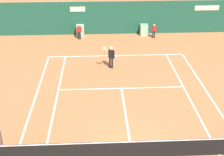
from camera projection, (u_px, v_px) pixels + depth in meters
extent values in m
cube|color=white|center=(116.00, 56.00, 24.18)|extent=(10.60, 0.10, 0.01)
cube|color=white|center=(219.00, 154.00, 13.99)|extent=(0.10, 23.40, 0.01)
cube|color=white|center=(121.00, 88.00, 19.49)|extent=(8.00, 0.10, 0.01)
cube|color=white|center=(126.00, 117.00, 16.65)|extent=(0.10, 6.40, 0.01)
cube|color=white|center=(116.00, 56.00, 24.05)|extent=(0.10, 0.24, 0.01)
cube|color=black|center=(133.00, 149.00, 13.60)|extent=(12.00, 0.03, 0.95)
cube|color=white|center=(133.00, 141.00, 13.39)|extent=(12.00, 0.04, 0.06)
cube|color=#194C38|center=(113.00, 18.00, 28.19)|extent=(25.00, 0.24, 3.02)
cube|color=beige|center=(207.00, 8.00, 28.06)|extent=(2.26, 0.02, 0.44)
cube|color=beige|center=(78.00, 9.00, 27.51)|extent=(1.35, 0.02, 0.44)
cube|color=#8CB793|center=(80.00, 31.00, 28.02)|extent=(0.72, 0.70, 1.05)
cube|color=#8CB793|center=(144.00, 30.00, 28.29)|extent=(0.68, 0.70, 1.00)
cylinder|color=#47474C|center=(0.00, 135.00, 13.89)|extent=(0.07, 0.07, 1.74)
cylinder|color=black|center=(112.00, 63.00, 21.96)|extent=(0.13, 0.13, 0.81)
cylinder|color=black|center=(110.00, 63.00, 22.03)|extent=(0.13, 0.13, 0.81)
cube|color=black|center=(111.00, 54.00, 21.68)|extent=(0.42, 0.35, 0.57)
sphere|color=tan|center=(111.00, 49.00, 21.50)|extent=(0.22, 0.22, 0.22)
cylinder|color=white|center=(111.00, 48.00, 21.46)|extent=(0.21, 0.21, 0.06)
cylinder|color=black|center=(114.00, 55.00, 21.62)|extent=(0.09, 0.09, 0.55)
cylinder|color=tan|center=(107.00, 52.00, 21.43)|extent=(0.33, 0.53, 0.09)
cylinder|color=black|center=(105.00, 52.00, 21.16)|extent=(0.03, 0.03, 0.22)
torus|color=yellow|center=(105.00, 48.00, 21.04)|extent=(0.28, 0.16, 0.30)
cylinder|color=silver|center=(105.00, 48.00, 21.04)|extent=(0.23, 0.12, 0.26)
cylinder|color=black|center=(154.00, 34.00, 27.65)|extent=(0.11, 0.11, 0.65)
cylinder|color=black|center=(153.00, 34.00, 27.65)|extent=(0.11, 0.11, 0.65)
cube|color=#AD1E1E|center=(154.00, 29.00, 27.40)|extent=(0.30, 0.17, 0.46)
sphere|color=beige|center=(154.00, 25.00, 27.25)|extent=(0.18, 0.18, 0.18)
cylinder|color=#AD1E1E|center=(156.00, 29.00, 27.41)|extent=(0.07, 0.07, 0.44)
cylinder|color=#AD1E1E|center=(152.00, 29.00, 27.41)|extent=(0.07, 0.07, 0.44)
cylinder|color=black|center=(80.00, 35.00, 27.35)|extent=(0.11, 0.11, 0.69)
cylinder|color=black|center=(78.00, 36.00, 27.33)|extent=(0.11, 0.11, 0.69)
cube|color=#AD1E1E|center=(79.00, 29.00, 27.07)|extent=(0.33, 0.20, 0.49)
sphere|color=tan|center=(79.00, 26.00, 26.91)|extent=(0.19, 0.19, 0.19)
cylinder|color=#AD1E1E|center=(81.00, 29.00, 27.11)|extent=(0.07, 0.07, 0.47)
cylinder|color=#AD1E1E|center=(77.00, 30.00, 27.06)|extent=(0.07, 0.07, 0.47)
sphere|color=#CCE033|center=(106.00, 126.00, 15.88)|extent=(0.07, 0.07, 0.07)
sphere|color=#CCE033|center=(75.00, 118.00, 16.49)|extent=(0.07, 0.07, 0.07)
sphere|color=#CCE033|center=(57.00, 79.00, 20.54)|extent=(0.07, 0.07, 0.07)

